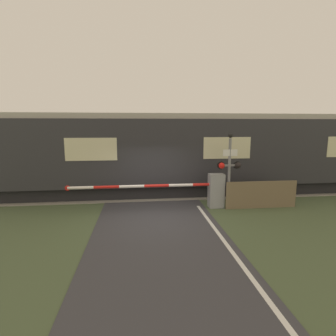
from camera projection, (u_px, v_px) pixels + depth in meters
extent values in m
plane|color=#475638|center=(156.00, 216.00, 9.59)|extent=(80.00, 80.00, 0.00)
cube|color=gray|center=(151.00, 192.00, 13.01)|extent=(36.00, 3.20, 0.03)
cube|color=#595451|center=(152.00, 195.00, 12.29)|extent=(36.00, 0.08, 0.10)
cube|color=#595451|center=(150.00, 188.00, 13.70)|extent=(36.00, 0.08, 0.10)
cube|color=black|center=(216.00, 185.00, 13.33)|extent=(19.61, 2.50, 0.60)
cube|color=#2D2D33|center=(217.00, 150.00, 13.04)|extent=(21.31, 2.94, 2.98)
cube|color=#ADA89E|center=(218.00, 117.00, 12.78)|extent=(20.88, 2.71, 0.24)
cube|color=beige|center=(227.00, 148.00, 11.55)|extent=(2.13, 0.02, 0.95)
cube|color=beige|center=(91.00, 149.00, 10.90)|extent=(2.13, 0.02, 0.95)
cube|color=gray|center=(216.00, 191.00, 10.59)|extent=(0.60, 0.44, 1.37)
cylinder|color=gray|center=(216.00, 184.00, 10.55)|extent=(0.16, 0.16, 0.18)
cylinder|color=red|center=(205.00, 185.00, 10.49)|extent=(0.97, 0.11, 0.11)
cylinder|color=white|center=(181.00, 185.00, 10.39)|extent=(0.97, 0.11, 0.11)
cylinder|color=red|center=(157.00, 186.00, 10.28)|extent=(0.97, 0.11, 0.11)
cylinder|color=white|center=(132.00, 186.00, 10.17)|extent=(0.97, 0.11, 0.11)
cylinder|color=red|center=(106.00, 187.00, 10.06)|extent=(0.97, 0.11, 0.11)
cylinder|color=white|center=(81.00, 188.00, 9.95)|extent=(0.97, 0.11, 0.11)
cylinder|color=red|center=(68.00, 188.00, 9.90)|extent=(0.20, 0.02, 0.20)
cylinder|color=gray|center=(229.00, 174.00, 10.38)|extent=(0.11, 0.11, 2.80)
cube|color=gray|center=(229.00, 165.00, 10.33)|extent=(0.78, 0.07, 0.07)
sphere|color=red|center=(222.00, 166.00, 10.24)|extent=(0.24, 0.24, 0.24)
sphere|color=black|center=(238.00, 165.00, 10.32)|extent=(0.24, 0.24, 0.24)
cylinder|color=black|center=(221.00, 165.00, 10.35)|extent=(0.30, 0.06, 0.30)
cylinder|color=black|center=(237.00, 165.00, 10.42)|extent=(0.30, 0.06, 0.30)
cube|color=white|center=(230.00, 153.00, 10.21)|extent=(0.57, 0.02, 0.26)
sphere|color=black|center=(231.00, 136.00, 10.14)|extent=(0.18, 0.18, 0.18)
cube|color=#726047|center=(261.00, 195.00, 10.49)|extent=(2.92, 0.06, 1.10)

